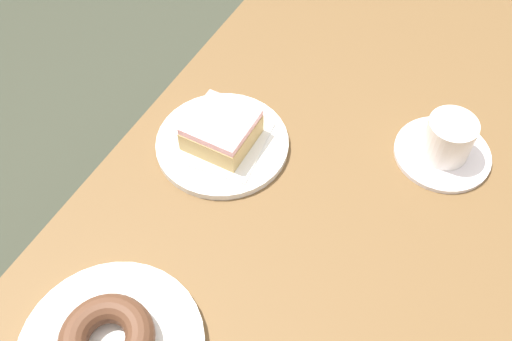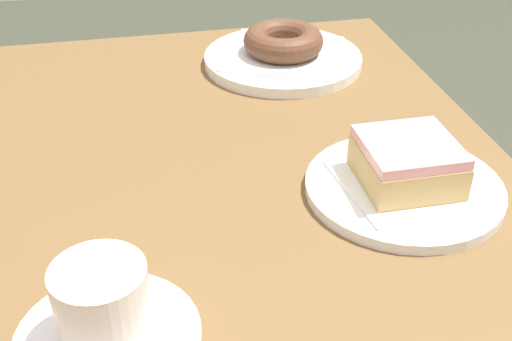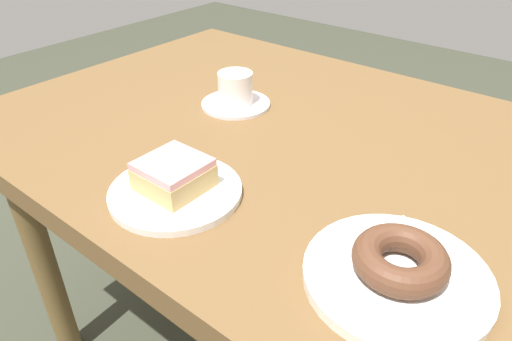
{
  "view_description": "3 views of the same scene",
  "coord_description": "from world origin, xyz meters",
  "px_view_note": "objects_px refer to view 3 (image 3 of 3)",
  "views": [
    {
      "loc": [
        0.51,
        0.04,
        1.41
      ],
      "look_at": [
        0.08,
        -0.19,
        0.75
      ],
      "focal_mm": 40.72,
      "sensor_mm": 36.0,
      "label": 1
    },
    {
      "loc": [
        -0.47,
        -0.01,
        1.11
      ],
      "look_at": [
        0.08,
        -0.12,
        0.75
      ],
      "focal_mm": 46.73,
      "sensor_mm": 36.0,
      "label": 2
    },
    {
      "loc": [
        0.5,
        -0.64,
        1.13
      ],
      "look_at": [
        0.12,
        -0.17,
        0.74
      ],
      "focal_mm": 32.73,
      "sensor_mm": 36.0,
      "label": 3
    }
  ],
  "objects_px": {
    "plate_chocolate_ring": "(396,277)",
    "donut_glazed_square": "(174,174)",
    "donut_chocolate_ring": "(400,259)",
    "plate_glazed_square": "(176,192)",
    "coffee_cup": "(236,92)"
  },
  "relations": [
    {
      "from": "plate_chocolate_ring",
      "to": "donut_chocolate_ring",
      "type": "relative_size",
      "value": 1.98
    },
    {
      "from": "plate_chocolate_ring",
      "to": "donut_chocolate_ring",
      "type": "height_order",
      "value": "donut_chocolate_ring"
    },
    {
      "from": "donut_chocolate_ring",
      "to": "plate_glazed_square",
      "type": "height_order",
      "value": "donut_chocolate_ring"
    },
    {
      "from": "plate_chocolate_ring",
      "to": "donut_glazed_square",
      "type": "relative_size",
      "value": 2.41
    },
    {
      "from": "plate_chocolate_ring",
      "to": "donut_glazed_square",
      "type": "bearing_deg",
      "value": -172.6
    },
    {
      "from": "plate_chocolate_ring",
      "to": "donut_glazed_square",
      "type": "distance_m",
      "value": 0.34
    },
    {
      "from": "plate_glazed_square",
      "to": "plate_chocolate_ring",
      "type": "bearing_deg",
      "value": 7.4
    },
    {
      "from": "plate_chocolate_ring",
      "to": "donut_chocolate_ring",
      "type": "bearing_deg",
      "value": 0.0
    },
    {
      "from": "plate_glazed_square",
      "to": "donut_glazed_square",
      "type": "bearing_deg",
      "value": 97.13
    },
    {
      "from": "donut_glazed_square",
      "to": "coffee_cup",
      "type": "bearing_deg",
      "value": 115.2
    },
    {
      "from": "plate_chocolate_ring",
      "to": "plate_glazed_square",
      "type": "distance_m",
      "value": 0.34
    },
    {
      "from": "plate_chocolate_ring",
      "to": "donut_glazed_square",
      "type": "height_order",
      "value": "donut_glazed_square"
    },
    {
      "from": "donut_chocolate_ring",
      "to": "plate_glazed_square",
      "type": "xyz_separation_m",
      "value": [
        -0.34,
        -0.04,
        -0.03
      ]
    },
    {
      "from": "donut_chocolate_ring",
      "to": "plate_glazed_square",
      "type": "distance_m",
      "value": 0.34
    },
    {
      "from": "plate_glazed_square",
      "to": "donut_glazed_square",
      "type": "height_order",
      "value": "donut_glazed_square"
    }
  ]
}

